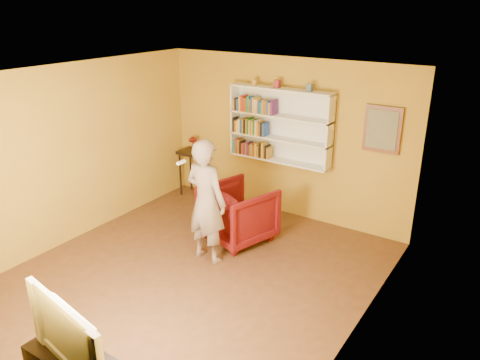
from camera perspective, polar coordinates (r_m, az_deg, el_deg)
name	(u,v)px	position (r m, az deg, el deg)	size (l,w,h in m)	color
room_shell	(191,207)	(6.11, -5.97, -3.33)	(5.30, 5.80, 2.88)	#4F2F19
bookshelf	(282,125)	(7.82, 5.10, 6.68)	(1.80, 0.29, 1.23)	white
books_row_lower	(252,149)	(8.10, 1.50, 3.83)	(0.72, 0.18, 0.27)	teal
books_row_middle	(251,127)	(8.01, 1.32, 6.51)	(0.63, 0.19, 0.27)	black
books_row_upper	(255,105)	(7.89, 1.78, 9.10)	(0.78, 0.19, 0.27)	#A87921
ornament_left	(255,82)	(7.88, 1.81, 11.83)	(0.07, 0.07, 0.10)	gold
ornament_centre	(277,84)	(7.66, 4.56, 11.62)	(0.09, 0.09, 0.13)	maroon
ornament_right	(310,87)	(7.41, 8.49, 11.10)	(0.09, 0.09, 0.12)	#4A627B
framed_painting	(382,130)	(7.22, 16.96, 5.91)	(0.55, 0.05, 0.70)	brown
console_table	(194,159)	(8.89, -5.66, 2.60)	(0.54, 0.41, 0.88)	black
ruby_lustre	(193,141)	(8.78, -5.74, 4.74)	(0.17, 0.17, 0.27)	maroon
armchair	(238,213)	(7.27, -0.21, -4.02)	(0.95, 0.98, 0.89)	#49050B
person	(206,202)	(6.54, -4.14, -2.64)	(0.66, 0.43, 1.81)	#7C685B
game_remote	(181,162)	(6.33, -7.18, 2.15)	(0.04, 0.15, 0.04)	white
television	(78,331)	(4.55, -19.12, -16.95)	(1.19, 0.16, 0.69)	black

